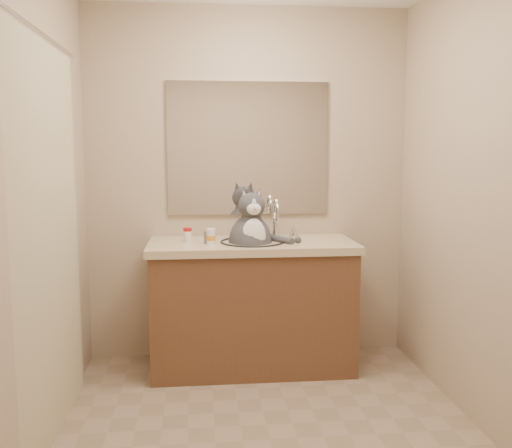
# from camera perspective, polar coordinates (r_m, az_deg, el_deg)

# --- Properties ---
(room) EXTENTS (2.22, 2.52, 2.42)m
(room) POSITION_cam_1_polar(r_m,az_deg,el_deg) (2.71, 1.51, 2.24)
(room) COLOR gray
(room) RESTS_ON ground
(vanity) EXTENTS (1.34, 0.59, 1.12)m
(vanity) POSITION_cam_1_polar(r_m,az_deg,el_deg) (3.79, -0.39, -7.85)
(vanity) COLOR brown
(vanity) RESTS_ON ground
(mirror) EXTENTS (1.10, 0.02, 0.90)m
(mirror) POSITION_cam_1_polar(r_m,az_deg,el_deg) (3.92, -0.78, 7.55)
(mirror) COLOR white
(mirror) RESTS_ON room
(shower_curtain) EXTENTS (0.02, 1.30, 1.93)m
(shower_curtain) POSITION_cam_1_polar(r_m,az_deg,el_deg) (2.89, -19.88, -1.24)
(shower_curtain) COLOR beige
(shower_curtain) RESTS_ON ground
(cat) EXTENTS (0.43, 0.34, 0.57)m
(cat) POSITION_cam_1_polar(r_m,az_deg,el_deg) (3.68, -0.50, -1.48)
(cat) COLOR #434347
(cat) RESTS_ON vanity
(pill_bottle_redcap) EXTENTS (0.06, 0.06, 0.09)m
(pill_bottle_redcap) POSITION_cam_1_polar(r_m,az_deg,el_deg) (3.70, -6.86, -1.09)
(pill_bottle_redcap) COLOR white
(pill_bottle_redcap) RESTS_ON vanity
(pill_bottle_orange) EXTENTS (0.07, 0.07, 0.10)m
(pill_bottle_orange) POSITION_cam_1_polar(r_m,az_deg,el_deg) (3.61, -4.52, -1.28)
(pill_bottle_orange) COLOR white
(pill_bottle_orange) RESTS_ON vanity
(grey_canister) EXTENTS (0.06, 0.06, 0.08)m
(grey_canister) POSITION_cam_1_polar(r_m,az_deg,el_deg) (3.66, -4.87, -1.31)
(grey_canister) COLOR slate
(grey_canister) RESTS_ON vanity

